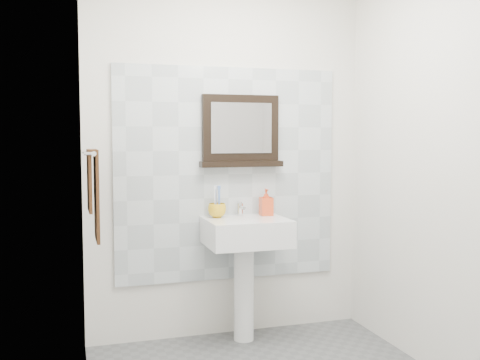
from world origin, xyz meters
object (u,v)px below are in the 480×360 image
object	(u,v)px
pedestal_sink	(246,245)
toothbrush_cup	(217,210)
framed_mirror	(241,133)
soap_dispenser	(266,202)
hand_towel	(94,188)

from	to	relation	value
pedestal_sink	toothbrush_cup	size ratio (longest dim) A/B	7.79
toothbrush_cup	framed_mirror	bearing A→B (deg)	22.23
toothbrush_cup	framed_mirror	xyz separation A→B (m)	(0.19, 0.08, 0.53)
toothbrush_cup	pedestal_sink	bearing A→B (deg)	-31.43
soap_dispenser	framed_mirror	distance (m)	0.52
framed_mirror	hand_towel	xyz separation A→B (m)	(-1.02, -0.32, -0.33)
soap_dispenser	framed_mirror	bearing A→B (deg)	156.32
soap_dispenser	pedestal_sink	bearing A→B (deg)	-147.83
toothbrush_cup	framed_mirror	size ratio (longest dim) A/B	0.21
soap_dispenser	hand_towel	world-z (taller)	hand_towel
pedestal_sink	toothbrush_cup	bearing A→B (deg)	148.57
toothbrush_cup	hand_towel	distance (m)	0.89
pedestal_sink	soap_dispenser	world-z (taller)	soap_dispenser
toothbrush_cup	hand_towel	size ratio (longest dim) A/B	0.22
framed_mirror	toothbrush_cup	bearing A→B (deg)	-157.77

